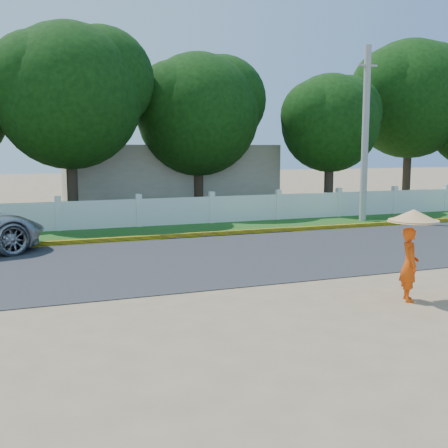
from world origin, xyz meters
name	(u,v)px	position (x,y,z in m)	size (l,w,h in m)	color
ground	(259,299)	(0.00, 0.00, 0.00)	(120.00, 120.00, 0.00)	#9E8460
road	(192,259)	(0.00, 4.50, 0.01)	(60.00, 7.00, 0.02)	#38383A
grass_verge	(148,232)	(0.00, 9.75, 0.01)	(60.00, 3.50, 0.03)	#2D601E
curb	(160,237)	(0.00, 8.05, 0.08)	(40.00, 0.18, 0.16)	yellow
fence	(139,213)	(0.00, 11.20, 0.55)	(40.00, 0.10, 1.10)	silver
building_near	(167,176)	(3.00, 18.00, 1.60)	(10.00, 6.00, 3.20)	#B7AD99
utility_pole	(365,135)	(9.15, 9.59, 3.59)	(0.28, 0.28, 7.17)	#9A9997
monk_with_parasol	(411,242)	(2.80, -1.16, 1.21)	(1.02, 1.02, 1.86)	#E3480B
tree_row	(220,107)	(4.58, 14.41, 4.90)	(36.80, 8.00, 8.87)	#473828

